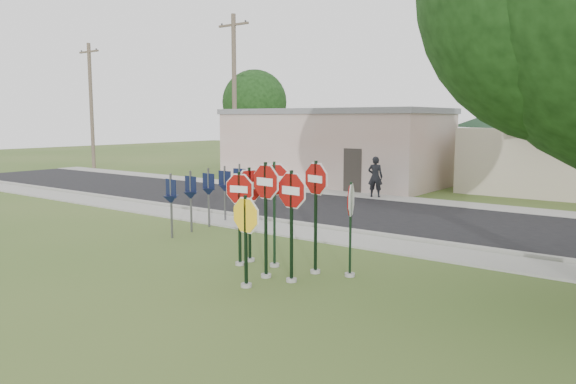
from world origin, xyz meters
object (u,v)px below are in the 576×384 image
Objects in this scene: stop_sign_center at (266,202)px; stop_sign_yellow at (246,230)px; stop_sign_left at (240,205)px; utility_pole_near at (234,96)px; pedestrian at (375,177)px.

stop_sign_center is 1.31× the size of stop_sign_yellow.
stop_sign_left is (-1.35, 1.30, 0.25)m from stop_sign_yellow.
stop_sign_center is 20.29m from utility_pole_near.
stop_sign_left is at bearing 85.03° from pedestrian.
stop_sign_center is 0.29× the size of utility_pole_near.
utility_pole_near is (-14.18, 15.13, 3.70)m from stop_sign_yellow.
stop_sign_center is 1.49× the size of pedestrian.
pedestrian is (9.79, -1.18, -3.97)m from utility_pole_near.
utility_pole_near is at bearing 134.52° from stop_sign_center.
stop_sign_center is at bearing 89.51° from pedestrian.
stop_sign_center is 1.13× the size of stop_sign_left.
utility_pole_near is at bearing 132.86° from stop_sign_left.
pedestrian is (-4.39, 13.95, -0.27)m from stop_sign_yellow.
stop_sign_yellow is (0.13, -0.85, -0.50)m from stop_sign_center.
stop_sign_yellow is at bearing -43.89° from stop_sign_left.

